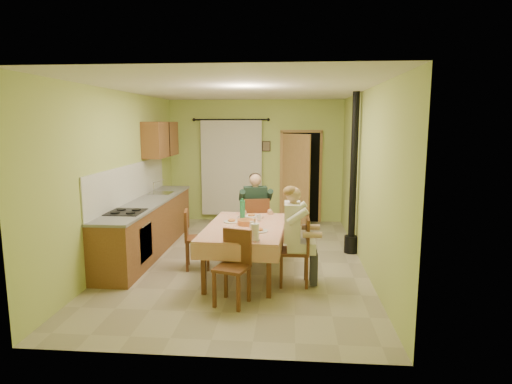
# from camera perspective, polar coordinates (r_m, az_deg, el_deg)

# --- Properties ---
(floor) EXTENTS (4.00, 6.00, 0.01)m
(floor) POSITION_cam_1_polar(r_m,az_deg,el_deg) (7.26, -2.06, -9.10)
(floor) COLOR tan
(floor) RESTS_ON ground
(room_shell) EXTENTS (4.04, 6.04, 2.82)m
(room_shell) POSITION_cam_1_polar(r_m,az_deg,el_deg) (6.91, -2.14, 5.39)
(room_shell) COLOR #BED26B
(room_shell) RESTS_ON ground
(kitchen_run) EXTENTS (0.64, 3.64, 1.56)m
(kitchen_run) POSITION_cam_1_polar(r_m,az_deg,el_deg) (7.88, -14.19, -4.27)
(kitchen_run) COLOR brown
(kitchen_run) RESTS_ON ground
(upper_cabinets) EXTENTS (0.35, 1.40, 0.70)m
(upper_cabinets) POSITION_cam_1_polar(r_m,az_deg,el_deg) (8.95, -12.56, 6.88)
(upper_cabinets) COLOR brown
(upper_cabinets) RESTS_ON room_shell
(curtain) EXTENTS (1.70, 0.07, 2.22)m
(curtain) POSITION_cam_1_polar(r_m,az_deg,el_deg) (9.89, -3.30, 3.29)
(curtain) COLOR black
(curtain) RESTS_ON ground
(doorway) EXTENTS (0.96, 0.62, 2.15)m
(doorway) POSITION_cam_1_polar(r_m,az_deg,el_deg) (9.76, 5.67, 1.93)
(doorway) COLOR black
(doorway) RESTS_ON ground
(dining_table) EXTENTS (1.24, 1.98, 0.76)m
(dining_table) POSITION_cam_1_polar(r_m,az_deg,el_deg) (6.51, -1.41, -7.77)
(dining_table) COLOR tan
(dining_table) RESTS_ON ground
(tableware) EXTENTS (0.72, 1.61, 0.33)m
(tableware) POSITION_cam_1_polar(r_m,az_deg,el_deg) (6.30, -1.32, -4.23)
(tableware) COLOR white
(tableware) RESTS_ON dining_table
(chair_far) EXTENTS (0.51, 0.51, 1.00)m
(chair_far) POSITION_cam_1_polar(r_m,az_deg,el_deg) (7.58, -0.05, -5.99)
(chair_far) COLOR brown
(chair_far) RESTS_ON ground
(chair_near) EXTENTS (0.49, 0.49, 0.94)m
(chair_near) POSITION_cam_1_polar(r_m,az_deg,el_deg) (5.53, -3.17, -11.91)
(chair_near) COLOR brown
(chair_near) RESTS_ON ground
(chair_right) EXTENTS (0.42, 0.42, 0.97)m
(chair_right) POSITION_cam_1_polar(r_m,az_deg,el_deg) (6.18, 5.21, -9.59)
(chair_right) COLOR brown
(chair_right) RESTS_ON ground
(chair_left) EXTENTS (0.44, 0.44, 0.93)m
(chair_left) POSITION_cam_1_polar(r_m,az_deg,el_deg) (6.88, -7.89, -7.70)
(chair_left) COLOR brown
(chair_left) RESTS_ON ground
(man_far) EXTENTS (0.62, 0.53, 1.39)m
(man_far) POSITION_cam_1_polar(r_m,az_deg,el_deg) (7.46, -0.06, -1.60)
(man_far) COLOR #192D23
(man_far) RESTS_ON chair_far
(man_right) EXTENTS (0.47, 0.58, 1.39)m
(man_right) POSITION_cam_1_polar(r_m,az_deg,el_deg) (6.02, 5.15, -4.27)
(man_right) COLOR white
(man_right) RESTS_ON chair_right
(stove_flue) EXTENTS (0.24, 0.24, 2.80)m
(stove_flue) POSITION_cam_1_polar(r_m,az_deg,el_deg) (7.63, 12.77, -0.49)
(stove_flue) COLOR black
(stove_flue) RESTS_ON ground
(picture_back) EXTENTS (0.19, 0.03, 0.23)m
(picture_back) POSITION_cam_1_polar(r_m,az_deg,el_deg) (9.84, 1.37, 6.12)
(picture_back) COLOR black
(picture_back) RESTS_ON room_shell
(picture_right) EXTENTS (0.03, 0.31, 0.21)m
(picture_right) POSITION_cam_1_polar(r_m,az_deg,el_deg) (8.14, 12.88, 5.95)
(picture_right) COLOR brown
(picture_right) RESTS_ON room_shell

